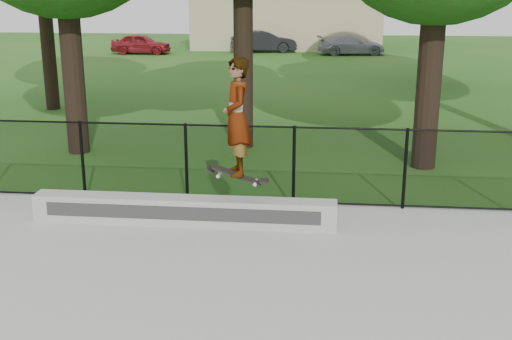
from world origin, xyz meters
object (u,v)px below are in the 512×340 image
object	(u,v)px
car_b	(264,41)
car_c	(351,45)
car_a	(141,44)
skater_airborne	(237,119)
grind_ledge	(184,211)

from	to	relation	value
car_b	car_c	bearing A→B (deg)	-112.11
car_a	car_c	distance (m)	12.64
car_a	skater_airborne	distance (m)	30.05
car_b	car_c	world-z (taller)	car_b
car_a	car_c	world-z (taller)	car_a
car_c	grind_ledge	bearing A→B (deg)	162.65
car_b	skater_airborne	world-z (taller)	skater_airborne
car_c	skater_airborne	size ratio (longest dim) A/B	1.73
skater_airborne	grind_ledge	bearing A→B (deg)	169.61
grind_ledge	car_b	xyz separation A→B (m)	(-1.48, 30.10, 0.36)
car_c	skater_airborne	world-z (taller)	skater_airborne
car_c	skater_airborne	distance (m)	29.45
skater_airborne	car_a	bearing A→B (deg)	108.83
grind_ledge	car_a	size ratio (longest dim) A/B	1.47
grind_ledge	skater_airborne	distance (m)	1.91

